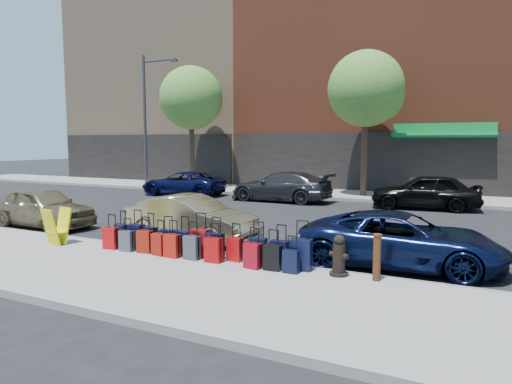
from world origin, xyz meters
The scene contains 40 objects.
ground centered at (0.00, 0.00, 0.00)m, with size 120.00×120.00×0.00m, color black.
sidewalk_near centered at (0.00, -6.50, 0.07)m, with size 60.00×4.00×0.15m, color gray.
sidewalk_far centered at (0.00, 10.00, 0.07)m, with size 60.00×4.00×0.15m, color gray.
curb_near centered at (0.00, -4.48, 0.07)m, with size 60.00×0.08×0.15m, color gray.
curb_far centered at (0.00, 7.98, 0.07)m, with size 60.00×0.08×0.15m, color gray.
building_left centered at (-16.00, 17.98, 7.98)m, with size 15.00×12.12×16.00m.
building_center centered at (0.00, 17.99, 9.98)m, with size 17.00×12.85×20.00m.
tree_left centered at (-9.86, 9.50, 5.41)m, with size 3.80×3.80×7.27m.
tree_center centered at (0.64, 9.50, 5.41)m, with size 3.80×3.80×7.27m.
streetlight centered at (-12.80, 8.80, 4.66)m, with size 2.59×0.18×8.00m.
suitcase_front_0 centered at (-2.46, -4.79, 0.44)m, with size 0.42×0.28×0.93m.
suitcase_front_1 centered at (-1.93, -4.82, 0.46)m, with size 0.42×0.24×1.00m.
suitcase_front_2 centered at (-1.56, -4.77, 0.44)m, with size 0.42×0.28×0.94m.
suitcase_front_3 centered at (-0.98, -4.77, 0.43)m, with size 0.40×0.27×0.90m.
suitcase_front_4 centered at (-0.46, -4.84, 0.45)m, with size 0.41×0.26×0.94m.
suitcase_front_5 centered at (0.00, -4.82, 0.48)m, with size 0.46×0.28×1.05m.
suitcase_front_6 centered at (0.42, -4.83, 0.46)m, with size 0.41×0.23×0.98m.
suitcase_front_7 centered at (0.93, -4.78, 0.42)m, with size 0.38×0.23×0.87m.
suitcase_front_8 centered at (1.52, -4.79, 0.45)m, with size 0.42×0.27×0.96m.
suitcase_front_9 centered at (2.04, -4.75, 0.44)m, with size 0.39×0.23×0.93m.
suitcase_front_10 centered at (2.56, -4.81, 0.49)m, with size 0.46×0.27×1.07m.
suitcase_back_0 centered at (-2.49, -5.14, 0.43)m, with size 0.39×0.25×0.89m.
suitcase_back_1 centered at (-1.95, -5.16, 0.41)m, with size 0.36×0.23×0.83m.
suitcase_back_2 centered at (-1.44, -5.07, 0.43)m, with size 0.39×0.25×0.89m.
suitcase_back_3 centered at (-0.96, -5.13, 0.42)m, with size 0.39×0.26×0.85m.
suitcase_back_4 centered at (-0.56, -5.15, 0.43)m, with size 0.38×0.22×0.89m.
suitcase_back_5 centered at (-0.03, -5.10, 0.43)m, with size 0.39×0.24×0.89m.
suitcase_back_6 centered at (0.55, -5.10, 0.43)m, with size 0.39×0.24×0.91m.
suitcase_back_8 centered at (1.57, -5.14, 0.43)m, with size 0.40×0.27×0.89m.
suitcase_back_9 centered at (2.01, -5.09, 0.42)m, with size 0.38×0.24×0.88m.
suitcase_back_10 centered at (2.44, -5.11, 0.40)m, with size 0.33×0.19×0.78m.
fire_hydrant centered at (3.38, -4.83, 0.54)m, with size 0.43×0.38×0.84m.
bollard centered at (4.15, -4.85, 0.63)m, with size 0.17×0.17×0.93m.
display_rack centered at (-4.14, -5.40, 0.63)m, with size 0.64×0.69×0.97m.
car_near_0 centered at (-7.35, -3.27, 0.68)m, with size 1.60×3.98×1.36m, color #927F59.
car_near_1 centered at (-1.60, -2.85, 0.66)m, with size 1.40×4.01×1.32m, color #9D8660.
car_near_2 centered at (4.32, -3.03, 0.63)m, with size 2.10×4.55×1.27m, color #0D1639.
car_far_0 centered at (-8.57, 6.51, 0.64)m, with size 2.12×4.61×1.28m, color #0D103A.
car_far_1 centered at (-2.81, 6.53, 0.72)m, with size 2.03×4.98×1.45m, color #313133.
car_far_2 centered at (3.77, 6.87, 0.76)m, with size 1.79×4.46×1.52m, color black.
Camera 1 is at (5.92, -13.72, 2.86)m, focal length 32.00 mm.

